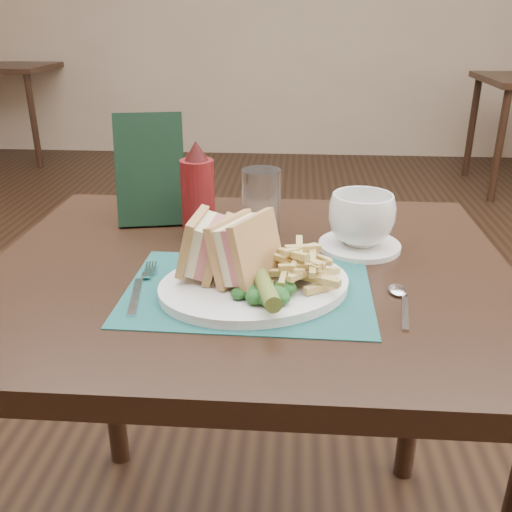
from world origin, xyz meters
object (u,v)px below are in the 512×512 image
(saucer, at_px, (359,246))
(plate, at_px, (255,286))
(table_bg_left, at_px, (4,112))
(coffee_cup, at_px, (361,219))
(check_presenter, at_px, (150,170))
(placemat, at_px, (249,290))
(sandwich_half_a, at_px, (193,244))
(drinking_glass, at_px, (261,203))
(table_main, at_px, (249,436))
(sandwich_half_b, at_px, (234,246))
(ketchup_bottle, at_px, (198,190))

(saucer, bearing_deg, plate, -133.78)
(table_bg_left, xyz_separation_m, coffee_cup, (2.54, -3.64, 0.43))
(plate, xyz_separation_m, check_presenter, (-0.23, 0.31, 0.10))
(placemat, height_order, sandwich_half_a, sandwich_half_a)
(drinking_glass, bearing_deg, table_main, -95.16)
(sandwich_half_a, bearing_deg, check_presenter, 120.47)
(sandwich_half_b, distance_m, check_presenter, 0.36)
(sandwich_half_b, relative_size, coffee_cup, 0.91)
(drinking_glass, bearing_deg, table_bg_left, 123.35)
(coffee_cup, height_order, ketchup_bottle, ketchup_bottle)
(ketchup_bottle, bearing_deg, table_main, -50.32)
(plate, height_order, sandwich_half_a, sandwich_half_a)
(table_bg_left, distance_m, sandwich_half_a, 4.45)
(ketchup_bottle, xyz_separation_m, check_presenter, (-0.11, 0.08, 0.02))
(table_bg_left, bearing_deg, sandwich_half_a, -59.23)
(plate, relative_size, check_presenter, 1.33)
(plate, height_order, ketchup_bottle, ketchup_bottle)
(plate, bearing_deg, sandwich_half_a, 145.62)
(sandwich_half_b, relative_size, check_presenter, 0.48)
(coffee_cup, xyz_separation_m, ketchup_bottle, (-0.30, 0.04, 0.04))
(placemat, height_order, saucer, saucer)
(table_main, bearing_deg, coffee_cup, 23.70)
(table_main, distance_m, sandwich_half_b, 0.46)
(coffee_cup, bearing_deg, saucer, 0.00)
(sandwich_half_a, height_order, check_presenter, check_presenter)
(table_bg_left, xyz_separation_m, saucer, (2.54, -3.64, 0.38))
(table_bg_left, xyz_separation_m, drinking_glass, (2.36, -3.58, 0.44))
(table_main, height_order, table_bg_left, same)
(table_bg_left, distance_m, plate, 4.51)
(table_bg_left, relative_size, sandwich_half_a, 9.09)
(coffee_cup, bearing_deg, ketchup_bottle, 172.36)
(ketchup_bottle, height_order, check_presenter, check_presenter)
(coffee_cup, xyz_separation_m, drinking_glass, (-0.19, 0.06, 0.01))
(plate, distance_m, drinking_glass, 0.25)
(table_main, bearing_deg, ketchup_bottle, 129.68)
(sandwich_half_a, height_order, coffee_cup, sandwich_half_a)
(placemat, distance_m, ketchup_bottle, 0.27)
(ketchup_bottle, bearing_deg, sandwich_half_b, -66.89)
(coffee_cup, relative_size, ketchup_bottle, 0.64)
(coffee_cup, height_order, check_presenter, check_presenter)
(plate, relative_size, sandwich_half_b, 2.77)
(table_bg_left, bearing_deg, sandwich_half_b, -58.57)
(sandwich_half_a, bearing_deg, plate, -7.82)
(plate, height_order, saucer, plate)
(table_bg_left, height_order, saucer, saucer)
(placemat, height_order, drinking_glass, drinking_glass)
(table_main, xyz_separation_m, plate, (0.02, -0.10, 0.38))
(table_bg_left, relative_size, placemat, 2.36)
(placemat, xyz_separation_m, coffee_cup, (0.19, 0.19, 0.06))
(sandwich_half_a, xyz_separation_m, saucer, (0.28, 0.16, -0.06))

